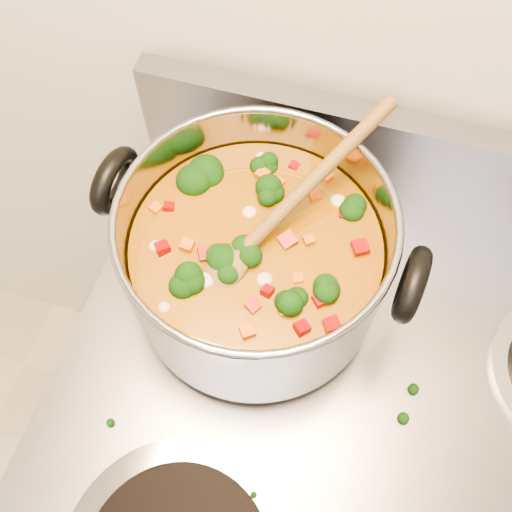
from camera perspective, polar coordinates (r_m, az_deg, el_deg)
The scene contains 4 objects.
electric_range at distance 1.08m, azimuth 8.11°, elevation -23.15°, with size 0.75×0.68×1.08m.
stockpot at distance 0.60m, azimuth 0.04°, elevation -0.13°, with size 0.34×0.28×0.17m.
wooden_spoon at distance 0.56m, azimuth 1.07°, elevation 2.95°, with size 0.16×0.24×0.10m.
cooktop_crumbs at distance 0.72m, azimuth -0.32°, elevation 3.11°, with size 0.33×0.18×0.01m.
Camera 1 is at (-0.18, 1.03, 1.54)m, focal length 40.00 mm.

